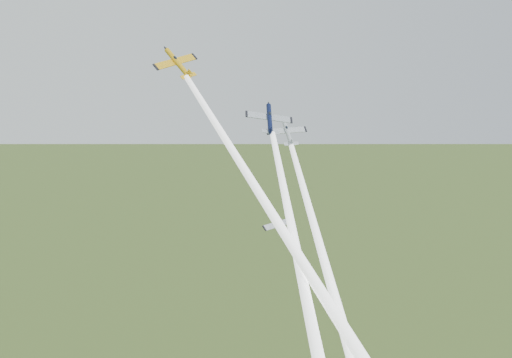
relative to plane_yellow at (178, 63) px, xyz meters
The scene contains 7 objects.
plane_yellow is the anchor object (origin of this frame).
smoke_trail_yellow 40.43m from the plane_yellow, 65.71° to the right, with size 2.17×2.17×74.46m, color white, non-canonical shape.
plane_navy 18.19m from the plane_yellow, 19.56° to the right, with size 8.37×8.31×1.31m, color black, non-canonical shape.
smoke_trail_navy 44.32m from the plane_yellow, 67.49° to the right, with size 2.17×2.17×58.52m, color white, non-canonical shape.
plane_silver_right 23.08m from the plane_yellow, ahead, with size 7.62×7.56×1.19m, color #B7BEC6, non-canonical shape.
smoke_trail_silver_right 47.58m from the plane_yellow, 54.50° to the right, with size 2.17×2.17×61.49m, color white, non-canonical shape.
plane_silver_low 32.85m from the plane_yellow, 25.11° to the right, with size 6.58×6.53×1.03m, color #A5AAB2, non-canonical shape.
Camera 1 is at (-33.94, -107.07, 109.69)m, focal length 45.00 mm.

